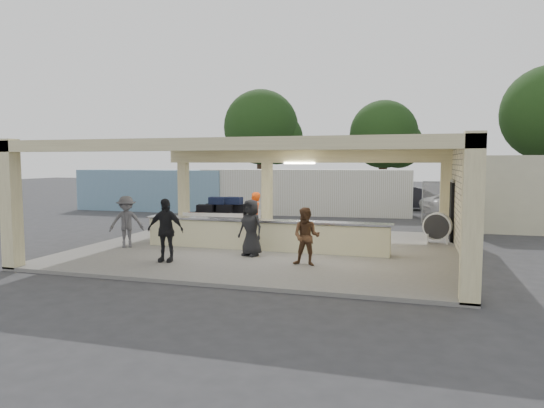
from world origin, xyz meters
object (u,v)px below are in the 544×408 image
(drum_fan, at_px, (437,227))
(car_white_a, at_px, (469,205))
(baggage_counter, at_px, (263,235))
(container_blue, at_px, (154,190))
(passenger_c, at_px, (126,222))
(passenger_d, at_px, (251,228))
(passenger_b, at_px, (165,230))
(luggage_cart, at_px, (222,215))
(container_white, at_px, (305,192))
(car_dark, at_px, (417,198))
(passenger_a, at_px, (306,237))
(baggage_handler, at_px, (254,218))

(drum_fan, bearing_deg, car_white_a, 92.63)
(baggage_counter, bearing_deg, container_blue, 133.04)
(passenger_c, height_order, passenger_d, passenger_d)
(passenger_b, distance_m, car_white_a, 17.90)
(passenger_c, bearing_deg, car_white_a, 14.92)
(luggage_cart, distance_m, container_white, 9.67)
(luggage_cart, distance_m, car_dark, 15.58)
(passenger_b, height_order, passenger_c, passenger_b)
(luggage_cart, height_order, container_white, container_white)
(passenger_c, bearing_deg, drum_fan, -12.35)
(car_dark, distance_m, container_white, 7.45)
(baggage_counter, relative_size, drum_fan, 7.64)
(container_white, bearing_deg, car_white_a, 0.92)
(passenger_a, relative_size, car_dark, 0.38)
(passenger_d, distance_m, container_white, 12.90)
(baggage_counter, xyz_separation_m, container_blue, (-10.53, 11.28, 0.64))
(passenger_b, bearing_deg, passenger_c, 138.60)
(drum_fan, xyz_separation_m, passenger_b, (-7.56, -5.56, 0.33))
(passenger_a, relative_size, passenger_d, 0.93)
(baggage_handler, distance_m, container_blue, 14.13)
(container_blue, bearing_deg, passenger_c, -63.42)
(car_dark, height_order, container_blue, container_blue)
(drum_fan, bearing_deg, container_blue, 166.77)
(car_white_a, relative_size, container_blue, 0.50)
(drum_fan, xyz_separation_m, car_dark, (-0.66, 13.03, 0.03))
(car_dark, bearing_deg, container_blue, 103.07)
(baggage_handler, bearing_deg, passenger_a, 47.85)
(baggage_counter, bearing_deg, car_white_a, 59.54)
(baggage_handler, height_order, car_dark, baggage_handler)
(drum_fan, height_order, passenger_a, passenger_a)
(luggage_cart, relative_size, baggage_handler, 1.53)
(passenger_a, height_order, passenger_c, passenger_c)
(baggage_handler, xyz_separation_m, container_blue, (-9.84, 10.13, 0.23))
(baggage_handler, xyz_separation_m, passenger_b, (-1.42, -3.71, 0.01))
(passenger_d, height_order, container_blue, container_blue)
(baggage_counter, relative_size, container_white, 0.71)
(container_white, bearing_deg, container_blue, 178.59)
(baggage_handler, relative_size, container_white, 0.15)
(baggage_handler, bearing_deg, passenger_c, -53.84)
(passenger_a, relative_size, car_white_a, 0.34)
(baggage_counter, height_order, passenger_c, passenger_c)
(passenger_c, bearing_deg, container_white, 42.22)
(passenger_b, xyz_separation_m, car_dark, (6.90, 18.59, -0.30))
(passenger_b, relative_size, container_white, 0.16)
(passenger_d, relative_size, container_white, 0.15)
(car_white_a, xyz_separation_m, container_blue, (-17.93, -1.31, 0.55))
(passenger_a, bearing_deg, passenger_c, 172.96)
(baggage_handler, distance_m, passenger_b, 3.97)
(car_dark, bearing_deg, passenger_d, 160.04)
(passenger_b, height_order, car_white_a, passenger_b)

